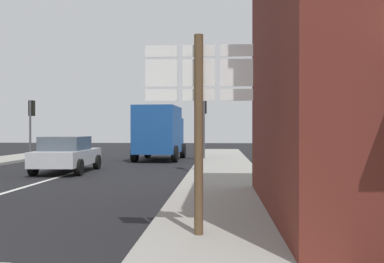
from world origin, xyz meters
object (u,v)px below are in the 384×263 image
at_px(sedan_far, 67,154).
at_px(traffic_light_far_right, 204,114).
at_px(delivery_truck, 160,131).
at_px(traffic_light_near_right, 198,107).
at_px(traffic_light_far_left, 31,116).
at_px(route_sign_post, 199,113).

relative_size(sedan_far, traffic_light_far_right, 1.20).
bearing_deg(delivery_truck, sedan_far, -111.61).
height_order(traffic_light_near_right, traffic_light_far_left, traffic_light_near_right).
distance_m(traffic_light_far_left, traffic_light_far_right, 10.04).
bearing_deg(delivery_truck, traffic_light_far_right, -2.46).
height_order(sedan_far, traffic_light_near_right, traffic_light_near_right).
xyz_separation_m(route_sign_post, traffic_light_far_right, (-0.56, 17.37, 0.63)).
bearing_deg(sedan_far, traffic_light_far_left, 123.92).
distance_m(delivery_truck, traffic_light_near_right, 7.36).
distance_m(sedan_far, route_sign_post, 12.02).
relative_size(route_sign_post, traffic_light_near_right, 0.89).
xyz_separation_m(delivery_truck, traffic_light_near_right, (2.54, -6.84, 1.02)).
bearing_deg(traffic_light_far_right, route_sign_post, -88.15).
relative_size(traffic_light_near_right, traffic_light_far_left, 1.05).
xyz_separation_m(sedan_far, traffic_light_far_right, (5.34, 6.97, 1.88)).
bearing_deg(traffic_light_near_right, traffic_light_far_left, 146.12).
relative_size(sedan_far, route_sign_post, 1.33).
xyz_separation_m(traffic_light_far_left, traffic_light_far_right, (10.04, -0.01, 0.08)).
height_order(route_sign_post, traffic_light_far_right, traffic_light_far_right).
bearing_deg(traffic_light_near_right, sedan_far, -177.38).
relative_size(route_sign_post, traffic_light_far_right, 0.90).
bearing_deg(traffic_light_far_right, sedan_far, -127.47).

